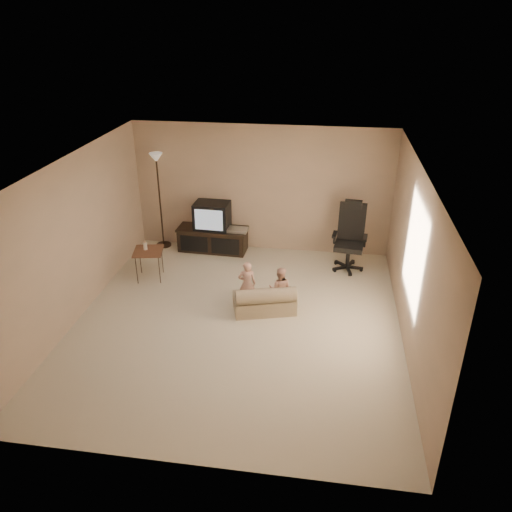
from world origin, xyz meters
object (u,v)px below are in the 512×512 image
(tv_stand, at_px, (213,231))
(toddler_right, at_px, (280,289))
(office_chair, at_px, (349,245))
(floor_lamp, at_px, (158,180))
(side_table, at_px, (148,251))
(child_sofa, at_px, (265,301))
(toddler_left, at_px, (247,284))

(tv_stand, distance_m, toddler_right, 2.54)
(toddler_right, bearing_deg, office_chair, -124.08)
(floor_lamp, bearing_deg, toddler_right, -38.18)
(side_table, relative_size, floor_lamp, 0.39)
(child_sofa, bearing_deg, toddler_left, 138.54)
(toddler_right, bearing_deg, floor_lamp, -37.84)
(side_table, bearing_deg, toddler_left, -19.27)
(tv_stand, relative_size, toddler_left, 1.79)
(floor_lamp, height_order, toddler_right, floor_lamp)
(tv_stand, height_order, office_chair, office_chair)
(floor_lamp, bearing_deg, tv_stand, -3.16)
(toddler_right, bearing_deg, toddler_left, -3.26)
(office_chair, height_order, child_sofa, office_chair)
(side_table, height_order, toddler_left, toddler_left)
(child_sofa, relative_size, toddler_left, 1.36)
(tv_stand, distance_m, floor_lamp, 1.46)
(side_table, distance_m, toddler_right, 2.53)
(side_table, bearing_deg, floor_lamp, 98.01)
(child_sofa, height_order, toddler_left, toddler_left)
(tv_stand, xyz_separation_m, office_chair, (2.68, -0.37, 0.04))
(tv_stand, bearing_deg, toddler_left, -60.10)
(office_chair, distance_m, toddler_right, 1.98)
(floor_lamp, bearing_deg, office_chair, -6.57)
(child_sofa, distance_m, toddler_left, 0.40)
(tv_stand, relative_size, floor_lamp, 0.74)
(tv_stand, bearing_deg, office_chair, -5.33)
(tv_stand, height_order, toddler_left, tv_stand)
(floor_lamp, relative_size, toddler_right, 2.59)
(tv_stand, distance_m, side_table, 1.58)
(floor_lamp, xyz_separation_m, toddler_left, (2.08, -2.03, -1.01))
(floor_lamp, distance_m, child_sofa, 3.46)
(office_chair, bearing_deg, tv_stand, 178.92)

